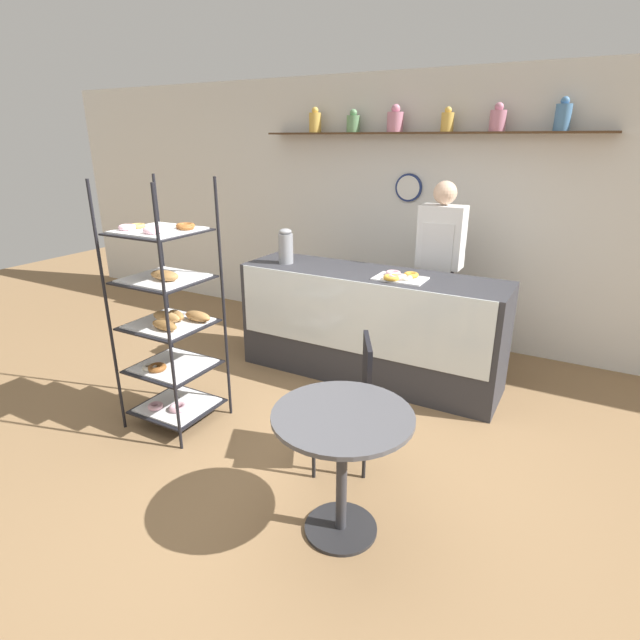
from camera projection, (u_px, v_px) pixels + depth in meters
name	position (u px, v px, depth m)	size (l,w,h in m)	color
ground_plane	(286.00, 453.00, 3.49)	(14.00, 14.00, 0.00)	olive
back_wall	(420.00, 210.00, 5.18)	(10.00, 0.30, 2.70)	white
display_counter	(369.00, 326.00, 4.47)	(2.34, 0.64, 0.98)	#333338
pastry_rack	(169.00, 319.00, 3.60)	(0.60, 0.58, 1.83)	black
person_worker	(439.00, 268.00, 4.59)	(0.40, 0.23, 1.73)	#282833
cafe_table	(342.00, 444.00, 2.62)	(0.74, 0.74, 0.74)	#262628
cafe_chair	(352.00, 389.00, 3.20)	(0.52, 0.52, 0.90)	black
coffee_carafe	(286.00, 246.00, 4.57)	(0.14, 0.14, 0.32)	gray
donut_tray_counter	(399.00, 277.00, 4.09)	(0.42, 0.30, 0.05)	white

